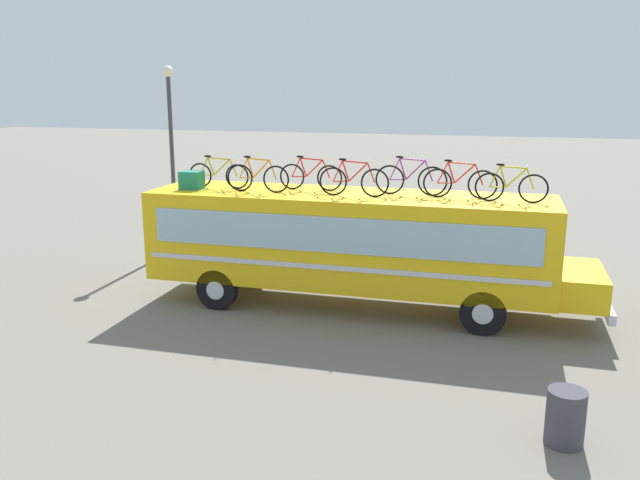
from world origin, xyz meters
TOP-DOWN VIEW (x-y plane):
  - ground_plane at (0.00, 0.00)m, footprint 120.00×120.00m
  - bus at (0.17, 0.00)m, footprint 11.40×2.60m
  - luggage_bag_1 at (-4.14, -0.33)m, footprint 0.57×0.43m
  - rooftop_bicycle_1 at (-3.53, 0.01)m, footprint 1.70×0.44m
  - rooftop_bicycle_2 at (-2.29, -0.35)m, footprint 1.67×0.44m
  - rooftop_bicycle_3 at (-1.08, 0.30)m, footprint 1.68×0.44m
  - rooftop_bicycle_4 at (0.21, -0.34)m, footprint 1.75×0.44m
  - rooftop_bicycle_5 at (1.53, 0.22)m, footprint 1.79×0.44m
  - rooftop_bicycle_6 at (2.73, 0.06)m, footprint 1.77×0.44m
  - rooftop_bicycle_7 at (3.92, -0.18)m, footprint 1.66×0.44m
  - trash_bin at (4.90, -5.67)m, footprint 0.62×0.62m
  - street_lamp at (-7.14, 4.29)m, footprint 0.37×0.37m

SIDE VIEW (x-z plane):
  - ground_plane at x=0.00m, z-range 0.00..0.00m
  - trash_bin at x=4.90m, z-range 0.00..0.92m
  - bus at x=0.17m, z-range 0.29..3.25m
  - luggage_bag_1 at x=-4.14m, z-range 2.96..3.43m
  - rooftop_bicycle_1 at x=-3.53m, z-range 2.89..3.75m
  - rooftop_bicycle_3 at x=-1.08m, z-range 2.88..3.78m
  - rooftop_bicycle_7 at x=3.92m, z-range 2.88..3.79m
  - rooftop_bicycle_2 at x=-2.29m, z-range 2.88..3.80m
  - rooftop_bicycle_4 at x=0.21m, z-range 2.88..3.81m
  - rooftop_bicycle_6 at x=2.73m, z-range 2.88..3.81m
  - rooftop_bicycle_5 at x=1.53m, z-range 2.87..3.84m
  - street_lamp at x=-7.14m, z-range 0.79..7.03m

